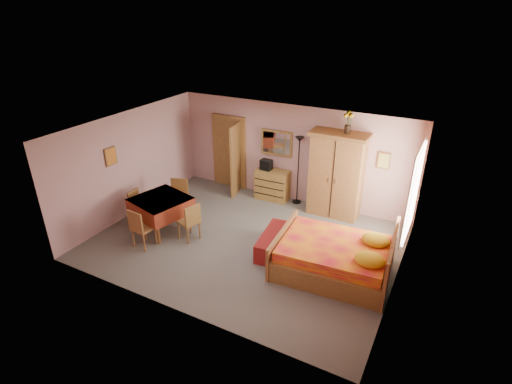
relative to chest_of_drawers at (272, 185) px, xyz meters
The scene contains 23 objects.
floor 2.32m from the chest_of_drawers, 79.34° to the right, with size 6.50×6.50×0.00m, color slate.
ceiling 3.16m from the chest_of_drawers, 79.34° to the right, with size 6.50×6.50×0.00m, color brown.
wall_back 1.01m from the chest_of_drawers, 31.40° to the left, with size 6.50×0.10×2.60m, color tan.
wall_front 4.84m from the chest_of_drawers, 84.92° to the right, with size 6.50×0.10×2.60m, color tan.
wall_left 3.71m from the chest_of_drawers, 141.59° to the right, with size 0.10×5.00×2.60m, color tan.
wall_right 4.39m from the chest_of_drawers, 31.41° to the right, with size 0.10×5.00×2.60m, color tan.
doorway 1.61m from the chest_of_drawers, behind, with size 1.06×0.12×2.15m, color #9E6B35.
window 3.92m from the chest_of_drawers, 16.01° to the right, with size 0.08×1.40×1.95m, color white.
picture_left 4.19m from the chest_of_drawers, 134.55° to the right, with size 0.04×0.32×0.42m, color orange.
picture_back 3.00m from the chest_of_drawers, ahead, with size 0.30×0.04×0.40m, color #D8BF59.
chest_of_drawers is the anchor object (origin of this frame).
wall_mirror 1.15m from the chest_of_drawers, 90.00° to the left, with size 0.87×0.05×0.69m, color white.
stereo 0.59m from the chest_of_drawers, behind, with size 0.30×0.22×0.28m, color black.
floor_lamp 0.85m from the chest_of_drawers, ahead, with size 0.24×0.24×1.85m, color black.
wardrobe 1.87m from the chest_of_drawers, ahead, with size 1.38×0.71×2.16m, color #A06636.
sunflower_vase 2.76m from the chest_of_drawers, ahead, with size 0.21×0.21×0.52m, color yellow.
bed 3.41m from the chest_of_drawers, 43.39° to the right, with size 2.25×1.77×1.04m, color red.
bench 2.52m from the chest_of_drawers, 63.55° to the right, with size 0.47×1.27×0.42m, color maroon.
dining_table 3.13m from the chest_of_drawers, 120.18° to the right, with size 1.14×1.14×0.84m, color maroon.
chair_south 3.73m from the chest_of_drawers, 113.64° to the right, with size 0.42×0.42×0.93m, color #975F33.
chair_north 2.59m from the chest_of_drawers, 129.39° to the right, with size 0.44×0.44×0.96m, color #A77638.
chair_west 3.50m from the chest_of_drawers, 129.87° to the right, with size 0.39×0.39×0.85m, color olive.
chair_east 2.83m from the chest_of_drawers, 106.31° to the right, with size 0.41×0.41×0.91m, color olive.
Camera 1 is at (3.78, -6.66, 4.96)m, focal length 28.00 mm.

